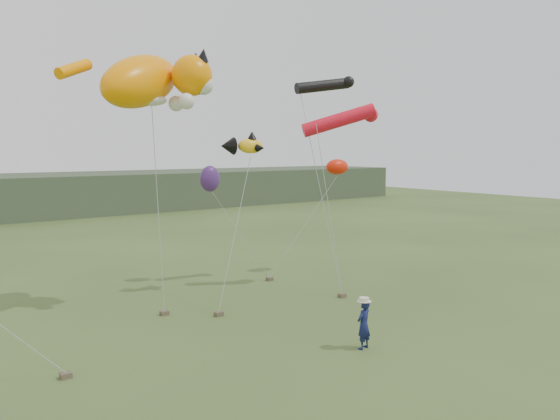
{
  "coord_description": "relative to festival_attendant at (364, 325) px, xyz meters",
  "views": [
    {
      "loc": [
        -12.84,
        -13.28,
        6.53
      ],
      "look_at": [
        -0.62,
        3.0,
        4.27
      ],
      "focal_mm": 35.0,
      "sensor_mm": 36.0,
      "label": 1
    }
  ],
  "objects": [
    {
      "name": "ground",
      "position": [
        0.23,
        1.06,
        -0.82
      ],
      "size": [
        120.0,
        120.0,
        0.0
      ],
      "primitive_type": "plane",
      "color": "#385123",
      "rests_on": "ground"
    },
    {
      "name": "festival_attendant",
      "position": [
        0.0,
        0.0,
        0.0
      ],
      "size": [
        0.67,
        0.52,
        1.64
      ],
      "primitive_type": "imported",
      "rotation": [
        0.0,
        0.0,
        3.38
      ],
      "color": "#121946",
      "rests_on": "ground"
    },
    {
      "name": "sandbag_anchors",
      "position": [
        -1.47,
        6.25,
        -0.74
      ],
      "size": [
        12.6,
        6.23,
        0.16
      ],
      "color": "brown",
      "rests_on": "ground"
    },
    {
      "name": "cat_kite",
      "position": [
        -3.51,
        8.27,
        8.4
      ],
      "size": [
        5.76,
        4.09,
        3.06
      ],
      "color": "#FF8C00",
      "rests_on": "ground"
    },
    {
      "name": "fish_kite",
      "position": [
        0.73,
        8.38,
        5.88
      ],
      "size": [
        2.05,
        1.38,
        1.05
      ],
      "color": "yellow",
      "rests_on": "ground"
    },
    {
      "name": "tube_kites",
      "position": [
        5.24,
        6.97,
        7.72
      ],
      "size": [
        3.51,
        3.11,
        3.01
      ],
      "color": "black",
      "rests_on": "ground"
    },
    {
      "name": "misc_kites",
      "position": [
        3.81,
        9.96,
        4.55
      ],
      "size": [
        7.71,
        2.79,
        1.54
      ],
      "color": "red",
      "rests_on": "ground"
    }
  ]
}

